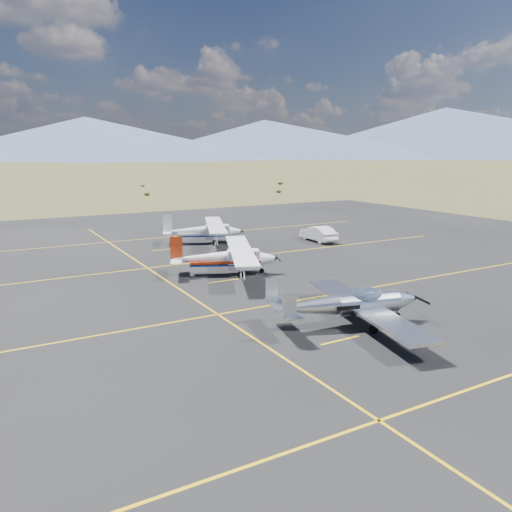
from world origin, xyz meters
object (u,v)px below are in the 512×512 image
object	(u,v)px
aircraft_cessna	(225,257)
aircraft_plain	(204,230)
sedan	(318,234)
aircraft_low_wing	(351,304)

from	to	relation	value
aircraft_cessna	aircraft_plain	bearing A→B (deg)	96.28
aircraft_cessna	sedan	distance (m)	13.85
aircraft_cessna	aircraft_plain	distance (m)	11.05
aircraft_plain	sedan	size ratio (longest dim) A/B	2.37
aircraft_cessna	aircraft_plain	world-z (taller)	aircraft_cessna
aircraft_cessna	aircraft_low_wing	bearing A→B (deg)	-63.16
aircraft_low_wing	sedan	world-z (taller)	aircraft_low_wing
aircraft_low_wing	aircraft_plain	size ratio (longest dim) A/B	1.00
aircraft_plain	sedan	xyz separation A→B (m)	(8.99, -3.96, -0.42)
aircraft_low_wing	aircraft_cessna	distance (m)	11.20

